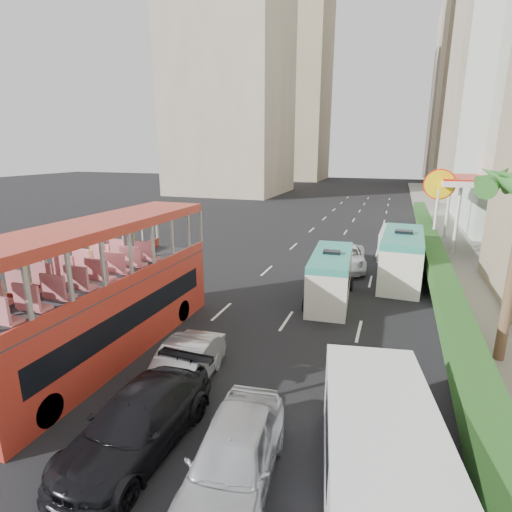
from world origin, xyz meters
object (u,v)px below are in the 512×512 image
at_px(minibus_far, 401,257).
at_px(panel_van_far, 394,242).
at_px(car_black, 140,447).
at_px(minibus_near, 331,277).
at_px(double_decker_bus, 104,290).
at_px(car_silver_lane_a, 184,388).
at_px(van_asset, 346,268).
at_px(shell_station, 481,214).
at_px(car_silver_lane_b, 234,486).
at_px(panel_van_near, 380,459).

height_order(minibus_far, panel_van_far, minibus_far).
height_order(car_black, minibus_near, minibus_near).
distance_m(double_decker_bus, car_black, 6.18).
bearing_deg(minibus_near, car_silver_lane_a, -113.04).
bearing_deg(car_black, van_asset, 82.18).
relative_size(car_black, shell_station, 0.65).
bearing_deg(car_silver_lane_a, van_asset, 73.05).
bearing_deg(van_asset, shell_station, 37.02).
bearing_deg(car_silver_lane_b, panel_van_far, 75.61).
xyz_separation_m(double_decker_bus, car_black, (4.07, -3.90, -2.53)).
bearing_deg(panel_van_far, shell_station, 36.32).
bearing_deg(panel_van_far, minibus_near, -103.83).
relative_size(van_asset, panel_van_far, 1.08).
height_order(car_black, panel_van_near, panel_van_near).
distance_m(van_asset, shell_station, 12.73).
xyz_separation_m(minibus_near, shell_station, (8.98, 14.75, 1.51)).
distance_m(car_black, minibus_far, 17.83).
relative_size(car_silver_lane_b, panel_van_far, 0.97).
bearing_deg(car_silver_lane_a, minibus_far, 59.55).
height_order(double_decker_bus, shell_station, shell_station).
height_order(van_asset, panel_van_far, panel_van_far).
bearing_deg(minibus_far, minibus_near, -125.41).
relative_size(panel_van_near, panel_van_far, 1.18).
bearing_deg(double_decker_bus, car_silver_lane_a, -16.77).
bearing_deg(minibus_far, van_asset, 155.33).
xyz_separation_m(car_silver_lane_b, car_black, (-2.79, 0.33, 0.00)).
relative_size(minibus_near, panel_van_near, 0.99).
height_order(car_silver_lane_b, van_asset, car_silver_lane_b).
xyz_separation_m(minibus_far, panel_van_far, (-0.47, 6.07, -0.47)).
bearing_deg(minibus_far, car_silver_lane_a, -113.73).
distance_m(panel_van_near, shell_station, 27.31).
bearing_deg(double_decker_bus, shell_station, 55.18).
bearing_deg(minibus_far, panel_van_far, 96.06).
bearing_deg(van_asset, panel_van_near, -87.88).
bearing_deg(minibus_far, car_black, -109.16).
height_order(panel_van_far, shell_station, shell_station).
height_order(van_asset, minibus_near, minibus_near).
bearing_deg(car_black, panel_van_far, 77.06).
bearing_deg(panel_van_near, car_silver_lane_b, -178.34).
height_order(car_silver_lane_b, shell_station, shell_station).
xyz_separation_m(panel_van_near, panel_van_far, (-0.05, 22.37, -0.18)).
height_order(double_decker_bus, car_black, double_decker_bus).
bearing_deg(minibus_far, panel_van_near, -89.79).
bearing_deg(minibus_near, minibus_far, 48.74).
bearing_deg(minibus_far, car_silver_lane_b, -100.10).
xyz_separation_m(car_silver_lane_b, minibus_near, (0.16, 12.48, 1.24)).
bearing_deg(car_silver_lane_a, double_decker_bus, 158.18).
height_order(minibus_near, panel_van_near, minibus_near).
xyz_separation_m(minibus_near, panel_van_near, (2.96, -11.84, -0.10)).
relative_size(minibus_far, panel_van_near, 1.14).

